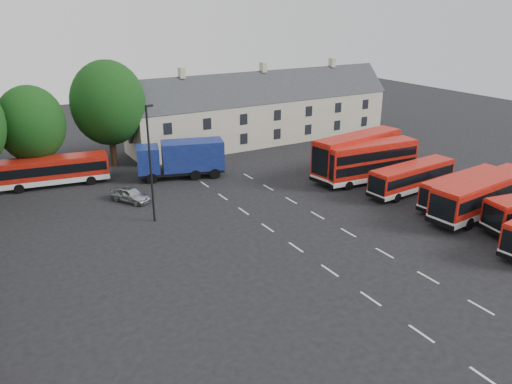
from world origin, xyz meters
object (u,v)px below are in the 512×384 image
at_px(silver_car, 130,195).
at_px(lamppost, 150,162).
at_px(bus_dd_south, 370,160).
at_px(box_truck, 182,157).

bearing_deg(silver_car, lamppost, -116.63).
xyz_separation_m(silver_car, lamppost, (0.39, -5.35, 4.49)).
distance_m(silver_car, lamppost, 6.99).
bearing_deg(lamppost, bus_dd_south, -4.18).
bearing_deg(silver_car, box_truck, -0.44).
distance_m(box_truck, silver_car, 7.95).
bearing_deg(box_truck, bus_dd_south, -18.26).
height_order(silver_car, lamppost, lamppost).
xyz_separation_m(box_truck, lamppost, (-6.35, -9.30, 3.01)).
height_order(box_truck, silver_car, box_truck).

